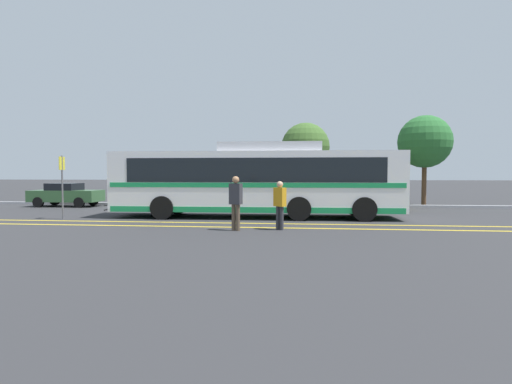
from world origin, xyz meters
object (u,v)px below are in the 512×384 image
(pedestrian_0, at_px, (236,199))
(tree_0, at_px, (305,147))
(parked_car_2, at_px, (271,197))
(transit_bus, at_px, (256,180))
(parked_car_0, at_px, (66,194))
(parked_car_1, at_px, (173,195))
(pedestrian_1, at_px, (280,202))
(parked_car_3, at_px, (364,196))
(tree_1, at_px, (425,142))
(bus_stop_sign, at_px, (62,179))

(pedestrian_0, distance_m, tree_0, 14.10)
(parked_car_2, relative_size, tree_0, 0.76)
(transit_bus, bearing_deg, parked_car_0, 67.35)
(parked_car_0, height_order, parked_car_1, parked_car_1)
(pedestrian_1, bearing_deg, parked_car_1, -12.27)
(parked_car_3, height_order, tree_1, tree_1)
(pedestrian_0, bearing_deg, parked_car_0, 163.95)
(transit_bus, relative_size, parked_car_0, 3.21)
(parked_car_0, xyz_separation_m, bus_stop_sign, (3.75, -6.33, 0.99))
(pedestrian_1, xyz_separation_m, tree_1, (8.26, 11.58, 2.93))
(pedestrian_0, xyz_separation_m, bus_stop_sign, (-7.91, 2.61, 0.63))
(parked_car_0, height_order, tree_0, tree_0)
(parked_car_2, xyz_separation_m, tree_0, (1.99, 4.72, 3.08))
(transit_bus, distance_m, pedestrian_1, 4.13)
(pedestrian_0, distance_m, tree_1, 15.65)
(parked_car_0, distance_m, pedestrian_1, 15.70)
(parked_car_1, bearing_deg, transit_bus, -132.49)
(parked_car_3, relative_size, bus_stop_sign, 1.55)
(pedestrian_0, bearing_deg, parked_car_3, 78.63)
(parked_car_3, distance_m, pedestrian_1, 9.36)
(parked_car_1, height_order, tree_1, tree_1)
(transit_bus, relative_size, pedestrian_0, 6.96)
(bus_stop_sign, xyz_separation_m, tree_0, (10.46, 11.00, 2.02))
(parked_car_2, relative_size, pedestrian_0, 2.18)
(parked_car_0, height_order, parked_car_2, parked_car_0)
(pedestrian_0, bearing_deg, pedestrian_1, 34.54)
(transit_bus, relative_size, parked_car_2, 3.20)
(pedestrian_0, xyz_separation_m, pedestrian_1, (1.49, 0.35, -0.11))
(parked_car_1, bearing_deg, tree_0, -59.71)
(tree_0, xyz_separation_m, tree_1, (7.19, -1.69, 0.16))
(bus_stop_sign, bearing_deg, tree_1, -63.25)
(tree_0, bearing_deg, transit_bus, -103.74)
(parked_car_0, height_order, pedestrian_0, pedestrian_0)
(transit_bus, xyz_separation_m, parked_car_0, (-11.91, 4.71, -0.95))
(parked_car_0, bearing_deg, pedestrian_1, 55.67)
(tree_0, bearing_deg, parked_car_0, -161.80)
(bus_stop_sign, bearing_deg, pedestrian_1, -104.63)
(parked_car_0, distance_m, tree_1, 21.83)
(tree_1, bearing_deg, parked_car_2, -161.70)
(tree_1, bearing_deg, bus_stop_sign, -152.18)
(parked_car_3, bearing_deg, bus_stop_sign, 109.63)
(parked_car_3, xyz_separation_m, tree_1, (4.11, 3.19, 3.13))
(parked_car_3, bearing_deg, pedestrian_1, 149.01)
(tree_0, bearing_deg, parked_car_2, -112.87)
(bus_stop_sign, bearing_deg, transit_bus, -79.87)
(parked_car_2, height_order, tree_0, tree_0)
(parked_car_3, height_order, pedestrian_0, pedestrian_0)
(parked_car_0, bearing_deg, bus_stop_sign, 29.49)
(transit_bus, xyz_separation_m, parked_car_1, (-5.35, 4.65, -0.92))
(tree_1, bearing_deg, pedestrian_1, -125.49)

